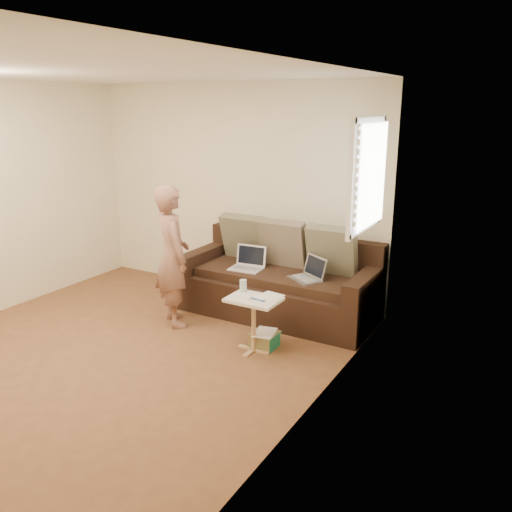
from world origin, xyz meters
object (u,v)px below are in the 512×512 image
(sofa, at_px, (279,279))
(laptop_white, at_px, (246,270))
(laptop_silver, at_px, (305,280))
(person, at_px, (173,256))
(striped_box, at_px, (265,340))
(drinking_glass, at_px, (243,286))
(side_table, at_px, (254,325))

(sofa, relative_size, laptop_white, 6.09)
(sofa, relative_size, laptop_silver, 6.32)
(sofa, xyz_separation_m, laptop_white, (-0.35, -0.14, 0.10))
(person, bearing_deg, striped_box, -146.27)
(laptop_white, xyz_separation_m, person, (-0.52, -0.65, 0.25))
(laptop_white, bearing_deg, sofa, 15.72)
(drinking_glass, bearing_deg, laptop_silver, 64.18)
(person, distance_m, drinking_glass, 0.93)
(laptop_silver, relative_size, laptop_white, 0.96)
(striped_box, bearing_deg, laptop_silver, 81.66)
(striped_box, bearing_deg, laptop_white, 132.22)
(side_table, bearing_deg, sofa, 103.24)
(drinking_glass, bearing_deg, sofa, 92.77)
(sofa, distance_m, striped_box, 0.95)
(side_table, distance_m, drinking_glass, 0.40)
(drinking_glass, bearing_deg, laptop_white, 119.15)
(laptop_white, distance_m, side_table, 1.03)
(sofa, distance_m, drinking_glass, 0.86)
(striped_box, bearing_deg, sofa, 108.57)
(drinking_glass, distance_m, striped_box, 0.58)
(person, relative_size, drinking_glass, 12.83)
(laptop_white, relative_size, striped_box, 1.43)
(side_table, bearing_deg, laptop_white, 125.24)
(side_table, relative_size, drinking_glass, 4.58)
(person, bearing_deg, side_table, -152.54)
(laptop_silver, bearing_deg, side_table, -70.36)
(sofa, relative_size, drinking_glass, 18.33)
(laptop_white, height_order, drinking_glass, drinking_glass)
(sofa, relative_size, person, 1.43)
(sofa, height_order, laptop_silver, sofa)
(laptop_silver, xyz_separation_m, person, (-1.26, -0.65, 0.25))
(laptop_white, height_order, person, person)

